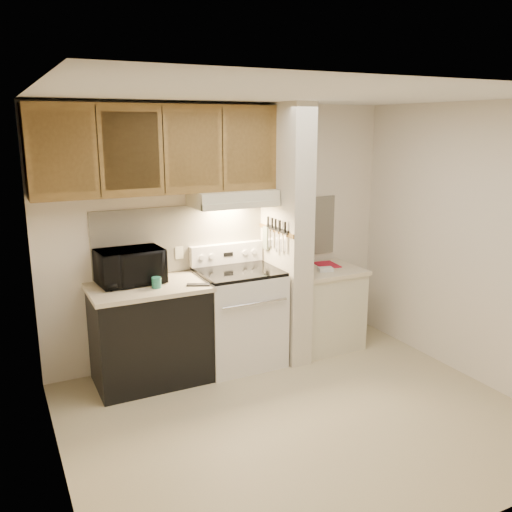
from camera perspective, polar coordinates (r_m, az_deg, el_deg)
floor at (r=4.58m, az=4.55°, el=-16.49°), size 3.60×3.60×0.00m
ceiling at (r=3.97m, az=5.25°, el=16.55°), size 3.60×3.60×0.00m
wall_back at (r=5.40m, az=-3.39°, el=2.46°), size 3.60×2.50×0.02m
wall_left at (r=3.55m, az=-20.93°, el=-4.43°), size 0.02×3.00×2.50m
wall_right at (r=5.24m, az=21.97°, el=1.14°), size 0.02×3.00×2.50m
backsplash at (r=5.39m, az=-3.34°, el=2.29°), size 2.60×0.02×0.63m
range_body at (r=5.31m, az=-1.80°, el=-6.58°), size 0.76×0.65×0.92m
oven_window at (r=5.03m, az=-0.28°, el=-7.27°), size 0.50×0.01×0.30m
oven_handle at (r=4.92m, az=-0.09°, el=-5.02°), size 0.65×0.02×0.02m
cooktop at (r=5.17m, az=-1.84°, el=-1.63°), size 0.74×0.64×0.03m
range_backguard at (r=5.39m, az=-3.11°, el=0.27°), size 0.76×0.08×0.20m
range_display at (r=5.35m, az=-2.93°, el=0.17°), size 0.10×0.01×0.04m
range_knob_left_outer at (r=5.25m, az=-5.72°, el=-0.15°), size 0.05×0.02×0.05m
range_knob_left_inner at (r=5.28m, az=-4.71°, el=-0.04°), size 0.05×0.02×0.05m
range_knob_right_inner at (r=5.42m, az=-1.17°, el=0.37°), size 0.05×0.02×0.05m
range_knob_right_outer at (r=5.46m, az=-0.23°, el=0.47°), size 0.05×0.02×0.05m
dishwasher_front at (r=5.05m, az=-11.05°, el=-8.23°), size 1.00×0.63×0.87m
left_countertop at (r=4.90m, az=-11.29°, el=-3.28°), size 1.04×0.67×0.04m
spoon_rest at (r=4.83m, az=-6.08°, el=-3.03°), size 0.21×0.14×0.01m
teal_jar at (r=4.80m, az=-10.43°, el=-2.76°), size 0.10×0.10×0.09m
outlet at (r=5.25m, az=-8.09°, el=0.34°), size 0.08×0.01×0.12m
microwave at (r=4.96m, az=-13.12°, el=-1.06°), size 0.60×0.43×0.31m
partition_pillar at (r=5.32m, az=3.17°, el=2.28°), size 0.22×0.70×2.50m
pillar_trim at (r=5.25m, az=2.07°, el=2.71°), size 0.01×0.70×0.04m
knife_strip at (r=5.20m, az=2.28°, el=2.83°), size 0.02×0.42×0.04m
knife_blade_a at (r=5.07m, az=3.07°, el=1.38°), size 0.01×0.03×0.16m
knife_handle_a at (r=5.04m, az=3.09°, el=3.05°), size 0.02×0.02×0.10m
knife_blade_b at (r=5.14m, az=2.65°, el=1.43°), size 0.01×0.04×0.18m
knife_handle_b at (r=5.13m, az=2.53°, el=3.23°), size 0.02×0.02×0.10m
knife_blade_c at (r=5.21m, az=2.21°, el=1.50°), size 0.01×0.04×0.20m
knife_handle_c at (r=5.20m, az=2.09°, el=3.38°), size 0.02×0.02×0.10m
knife_blade_d at (r=5.29m, az=1.70°, el=1.91°), size 0.01×0.04×0.16m
knife_handle_d at (r=5.26m, az=1.73°, el=3.51°), size 0.02×0.02×0.10m
knife_blade_e at (r=5.35m, az=1.38°, el=1.93°), size 0.01×0.04×0.18m
knife_handle_e at (r=5.34m, az=1.28°, el=3.66°), size 0.02×0.02×0.10m
oven_mitt at (r=5.41m, az=1.06°, el=1.92°), size 0.03×0.09×0.22m
right_cab_base at (r=5.77m, az=7.05°, el=-5.58°), size 0.70×0.60×0.81m
right_countertop at (r=5.65m, az=7.18°, el=-1.50°), size 0.74×0.64×0.04m
red_folder at (r=5.78m, az=7.47°, el=-0.92°), size 0.24×0.31×0.01m
white_box at (r=5.53m, az=7.33°, el=-1.41°), size 0.17×0.13×0.04m
range_hood at (r=5.14m, az=-2.48°, el=6.14°), size 0.78×0.44×0.15m
hood_lip at (r=4.96m, az=-1.48°, el=5.35°), size 0.78×0.04×0.06m
upper_cabinets at (r=4.91m, az=-10.27°, el=10.98°), size 2.18×0.33×0.77m
cab_door_a at (r=4.58m, az=-19.69°, el=10.24°), size 0.46×0.01×0.63m
cab_gap_a at (r=4.62m, az=-16.29°, el=10.50°), size 0.01×0.01×0.73m
cab_door_b at (r=4.68m, az=-12.96°, el=10.73°), size 0.46×0.01×0.63m
cab_gap_b at (r=4.75m, az=-9.72°, el=10.92°), size 0.01×0.01×0.73m
cab_door_c at (r=4.84m, az=-6.58°, el=11.07°), size 0.46×0.01×0.63m
cab_gap_c at (r=4.94m, az=-3.54°, el=11.18°), size 0.01×0.01×0.73m
cab_door_d at (r=5.05m, az=-0.65°, el=11.26°), size 0.46×0.01×0.63m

